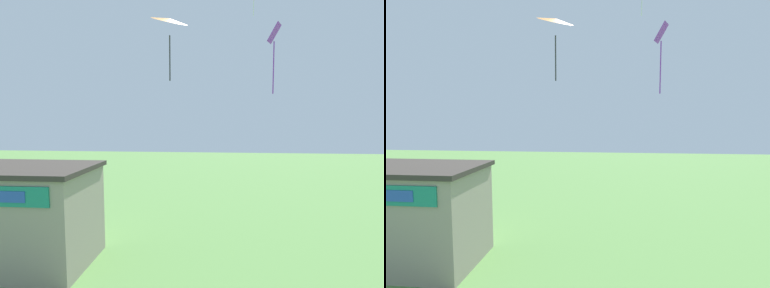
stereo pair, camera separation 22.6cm
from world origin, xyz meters
TOP-DOWN VIEW (x-y plane):
  - seaside_building at (-9.66, 10.09)m, footprint 8.67×4.74m
  - kite_orange_delta at (-0.78, 7.23)m, footprint 1.90×1.89m
  - kite_purple_streamer at (3.40, 9.41)m, footprint 0.68×0.77m

SIDE VIEW (x-z plane):
  - seaside_building at x=-9.66m, z-range 0.02..5.12m
  - kite_purple_streamer at x=3.40m, z-range 9.19..12.16m
  - kite_orange_delta at x=-0.78m, z-range 9.85..12.37m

